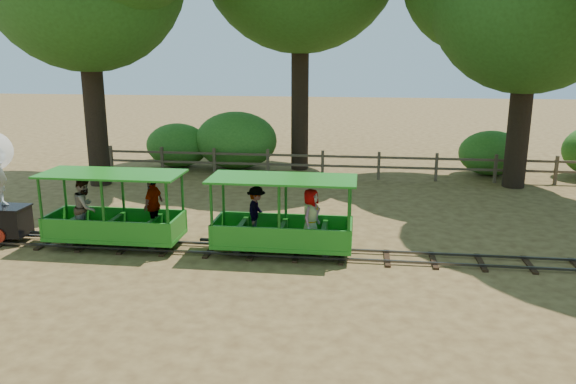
# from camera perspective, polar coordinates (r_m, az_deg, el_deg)

# --- Properties ---
(ground) EXTENTS (90.00, 90.00, 0.00)m
(ground) POSITION_cam_1_polar(r_m,az_deg,el_deg) (12.63, 5.46, -6.62)
(ground) COLOR olive
(ground) RESTS_ON ground
(track) EXTENTS (22.00, 1.00, 0.10)m
(track) POSITION_cam_1_polar(r_m,az_deg,el_deg) (12.61, 5.47, -6.33)
(track) COLOR #3F3D3A
(track) RESTS_ON ground
(carriage_front) EXTENTS (3.23, 1.32, 1.68)m
(carriage_front) POSITION_cam_1_polar(r_m,az_deg,el_deg) (13.55, -17.15, -2.15)
(carriage_front) COLOR #207F1B
(carriage_front) RESTS_ON track
(carriage_rear) EXTENTS (3.23, 1.32, 1.68)m
(carriage_rear) POSITION_cam_1_polar(r_m,az_deg,el_deg) (12.52, -0.65, -3.03)
(carriage_rear) COLOR #207F1B
(carriage_rear) RESTS_ON track
(fence) EXTENTS (18.10, 0.10, 1.00)m
(fence) POSITION_cam_1_polar(r_m,az_deg,el_deg) (20.19, 6.37, 2.96)
(fence) COLOR brown
(fence) RESTS_ON ground
(shrub_west) EXTENTS (2.48, 1.91, 1.72)m
(shrub_west) POSITION_cam_1_polar(r_m,az_deg,el_deg) (22.58, -11.14, 4.69)
(shrub_west) COLOR #2D6B1E
(shrub_west) RESTS_ON ground
(shrub_mid_w) EXTENTS (3.19, 2.45, 2.21)m
(shrub_mid_w) POSITION_cam_1_polar(r_m,az_deg,el_deg) (21.91, -5.28, 5.26)
(shrub_mid_w) COLOR #2D6B1E
(shrub_mid_w) RESTS_ON ground
(shrub_mid_e) EXTENTS (2.38, 1.83, 1.65)m
(shrub_mid_e) POSITION_cam_1_polar(r_m,az_deg,el_deg) (21.95, 19.97, 3.74)
(shrub_mid_e) COLOR #2D6B1E
(shrub_mid_e) RESTS_ON ground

